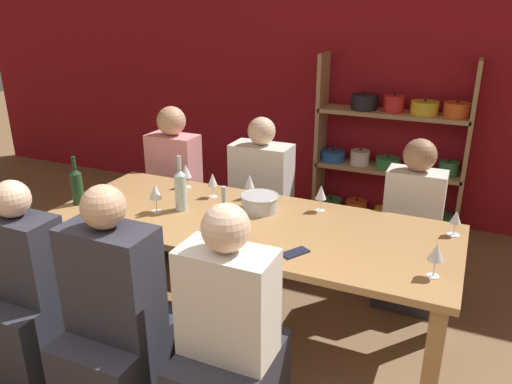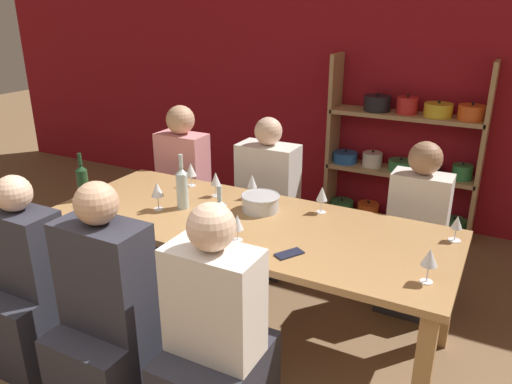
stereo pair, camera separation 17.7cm
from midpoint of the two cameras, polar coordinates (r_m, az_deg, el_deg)
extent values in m
cube|color=maroon|center=(4.89, 7.53, 13.33)|extent=(8.80, 0.06, 2.70)
cube|color=tan|center=(4.82, 6.36, 6.31)|extent=(0.04, 0.30, 1.55)
cube|color=tan|center=(4.61, 21.97, 4.22)|extent=(0.04, 0.30, 1.55)
cube|color=tan|center=(4.92, 13.24, -3.19)|extent=(1.30, 0.30, 0.04)
cylinder|color=#338447|center=(5.00, 7.47, -1.44)|extent=(0.23, 0.23, 0.12)
sphere|color=black|center=(4.97, 7.50, -0.67)|extent=(0.02, 0.02, 0.02)
cylinder|color=#E0561E|center=(4.93, 10.37, -1.77)|extent=(0.20, 0.20, 0.14)
sphere|color=black|center=(4.90, 10.43, -0.87)|extent=(0.02, 0.02, 0.02)
cylinder|color=gold|center=(4.89, 13.31, -2.40)|extent=(0.16, 0.16, 0.11)
sphere|color=black|center=(4.87, 13.38, -1.66)|extent=(0.02, 0.02, 0.02)
cylinder|color=red|center=(4.85, 16.33, -2.77)|extent=(0.22, 0.22, 0.13)
sphere|color=black|center=(4.82, 16.42, -1.93)|extent=(0.02, 0.02, 0.02)
cylinder|color=#338447|center=(4.83, 19.37, -3.20)|extent=(0.21, 0.21, 0.14)
sphere|color=black|center=(4.80, 19.49, -2.33)|extent=(0.02, 0.02, 0.02)
cube|color=tan|center=(4.74, 13.75, 2.54)|extent=(1.30, 0.30, 0.04)
cylinder|color=#235BAD|center=(4.83, 7.75, 4.14)|extent=(0.23, 0.23, 0.10)
sphere|color=black|center=(4.81, 7.78, 4.83)|extent=(0.02, 0.02, 0.02)
cylinder|color=silver|center=(4.76, 10.76, 3.91)|extent=(0.18, 0.18, 0.13)
sphere|color=black|center=(4.74, 10.82, 4.80)|extent=(0.02, 0.02, 0.02)
cylinder|color=#338447|center=(4.72, 13.82, 3.29)|extent=(0.22, 0.22, 0.09)
sphere|color=black|center=(4.70, 13.88, 3.97)|extent=(0.02, 0.02, 0.02)
cylinder|color=black|center=(4.68, 16.94, 2.86)|extent=(0.17, 0.17, 0.10)
sphere|color=black|center=(4.67, 17.02, 3.56)|extent=(0.02, 0.02, 0.02)
cylinder|color=#338447|center=(4.66, 20.12, 2.57)|extent=(0.17, 0.17, 0.13)
sphere|color=black|center=(4.64, 20.24, 3.44)|extent=(0.02, 0.02, 0.02)
cube|color=tan|center=(4.61, 14.30, 8.66)|extent=(1.30, 0.30, 0.04)
cylinder|color=black|center=(4.64, 11.20, 10.07)|extent=(0.23, 0.23, 0.13)
sphere|color=black|center=(4.63, 11.27, 11.03)|extent=(0.02, 0.02, 0.02)
cylinder|color=red|center=(4.59, 14.41, 9.75)|extent=(0.18, 0.18, 0.14)
sphere|color=black|center=(4.57, 14.50, 10.78)|extent=(0.02, 0.02, 0.02)
cylinder|color=gold|center=(4.56, 17.64, 9.15)|extent=(0.23, 0.23, 0.11)
sphere|color=black|center=(4.54, 17.74, 10.00)|extent=(0.02, 0.02, 0.02)
cylinder|color=#E0561E|center=(4.53, 20.93, 8.77)|extent=(0.22, 0.22, 0.12)
sphere|color=black|center=(4.52, 21.05, 9.67)|extent=(0.02, 0.02, 0.02)
cube|color=#AD7F4C|center=(3.01, -2.47, -3.67)|extent=(2.43, 0.94, 0.04)
cube|color=#AD7F4C|center=(3.53, -22.28, -8.24)|extent=(0.08, 0.08, 0.71)
cube|color=#AD7F4C|center=(2.62, 17.49, -18.64)|extent=(0.08, 0.08, 0.71)
cube|color=#AD7F4C|center=(4.03, -14.44, -3.56)|extent=(0.08, 0.08, 0.71)
cube|color=#AD7F4C|center=(3.27, 19.36, -10.25)|extent=(0.08, 0.08, 0.71)
cylinder|color=#B7BABC|center=(3.13, -1.19, -1.26)|extent=(0.23, 0.23, 0.10)
torus|color=#B7BABC|center=(3.11, -1.19, -0.45)|extent=(0.25, 0.25, 0.01)
cylinder|color=#B2C6C1|center=(3.16, -10.18, -0.07)|extent=(0.07, 0.07, 0.23)
cone|color=#B2C6C1|center=(3.12, -10.33, 2.20)|extent=(0.07, 0.07, 0.03)
cylinder|color=#B2C6C1|center=(3.10, -10.41, 3.28)|extent=(0.03, 0.03, 0.09)
cylinder|color=#19381E|center=(3.44, -21.15, 0.34)|extent=(0.07, 0.07, 0.21)
cone|color=#19381E|center=(3.41, -21.41, 2.22)|extent=(0.07, 0.07, 0.03)
cylinder|color=#19381E|center=(3.39, -21.53, 3.13)|extent=(0.03, 0.03, 0.08)
cylinder|color=#B2C6C1|center=(2.69, -5.49, -3.81)|extent=(0.07, 0.07, 0.22)
cone|color=#B2C6C1|center=(2.64, -5.58, -1.32)|extent=(0.07, 0.07, 0.03)
cylinder|color=#B2C6C1|center=(2.62, -5.62, -0.20)|extent=(0.03, 0.03, 0.08)
cylinder|color=white|center=(3.17, -19.32, -3.12)|extent=(0.06, 0.06, 0.00)
cylinder|color=white|center=(3.16, -19.39, -2.52)|extent=(0.01, 0.01, 0.07)
cone|color=white|center=(3.13, -19.56, -1.22)|extent=(0.08, 0.08, 0.09)
cylinder|color=white|center=(2.87, -5.27, -4.50)|extent=(0.07, 0.07, 0.00)
cylinder|color=white|center=(2.86, -5.30, -3.84)|extent=(0.01, 0.01, 0.07)
cone|color=white|center=(2.82, -5.35, -2.32)|extent=(0.08, 0.08, 0.10)
cylinder|color=white|center=(2.76, -3.49, -5.56)|extent=(0.06, 0.06, 0.00)
cylinder|color=white|center=(2.74, -3.51, -4.94)|extent=(0.01, 0.01, 0.06)
cone|color=white|center=(2.71, -3.54, -3.52)|extent=(0.07, 0.07, 0.09)
cylinder|color=beige|center=(2.72, -3.53, -3.95)|extent=(0.04, 0.04, 0.03)
cylinder|color=white|center=(3.20, -12.82, -2.17)|extent=(0.06, 0.06, 0.00)
cylinder|color=white|center=(3.19, -12.88, -1.45)|extent=(0.01, 0.01, 0.08)
cone|color=white|center=(3.15, -13.01, 0.03)|extent=(0.08, 0.08, 0.09)
cylinder|color=maroon|center=(3.16, -12.98, -0.37)|extent=(0.04, 0.04, 0.04)
cylinder|color=white|center=(3.00, 20.07, -4.63)|extent=(0.07, 0.07, 0.00)
cylinder|color=white|center=(2.98, 20.15, -3.99)|extent=(0.01, 0.01, 0.07)
cone|color=white|center=(2.96, 20.32, -2.73)|extent=(0.06, 0.06, 0.07)
cylinder|color=maroon|center=(2.96, 20.28, -3.05)|extent=(0.03, 0.03, 0.03)
cylinder|color=white|center=(3.15, 5.75, -2.13)|extent=(0.06, 0.06, 0.00)
cylinder|color=white|center=(3.13, 5.78, -1.46)|extent=(0.01, 0.01, 0.08)
cone|color=white|center=(3.10, 5.83, -0.04)|extent=(0.07, 0.07, 0.09)
cylinder|color=white|center=(3.58, -9.35, 0.56)|extent=(0.06, 0.06, 0.00)
cylinder|color=white|center=(3.57, -9.38, 1.13)|extent=(0.01, 0.01, 0.07)
cone|color=white|center=(3.54, -9.46, 2.40)|extent=(0.08, 0.08, 0.09)
cylinder|color=maroon|center=(3.55, -9.44, 2.03)|extent=(0.04, 0.04, 0.04)
cylinder|color=white|center=(2.53, 17.68, -9.16)|extent=(0.06, 0.06, 0.00)
cylinder|color=white|center=(2.51, 17.79, -8.27)|extent=(0.01, 0.01, 0.09)
cone|color=white|center=(2.47, 18.00, -6.55)|extent=(0.08, 0.08, 0.08)
cylinder|color=white|center=(3.33, -2.26, -0.70)|extent=(0.06, 0.06, 0.00)
cylinder|color=white|center=(3.32, -2.27, -0.09)|extent=(0.01, 0.01, 0.07)
cone|color=white|center=(3.29, -2.29, 1.25)|extent=(0.07, 0.07, 0.09)
cylinder|color=maroon|center=(3.30, -2.28, 0.86)|extent=(0.04, 0.04, 0.04)
cylinder|color=white|center=(3.38, -6.42, -0.54)|extent=(0.06, 0.06, 0.00)
cylinder|color=white|center=(3.36, -6.45, 0.09)|extent=(0.01, 0.01, 0.08)
cone|color=white|center=(3.33, -6.51, 1.42)|extent=(0.07, 0.07, 0.09)
cylinder|color=maroon|center=(3.34, -6.49, 1.05)|extent=(0.04, 0.04, 0.04)
cube|color=#1E2338|center=(2.62, 2.58, -6.97)|extent=(0.14, 0.16, 0.01)
cube|color=#2D2D38|center=(2.82, -16.88, -18.51)|extent=(0.45, 0.56, 0.46)
cube|color=#2D2D38|center=(2.54, -18.08, -9.60)|extent=(0.45, 0.25, 0.55)
sphere|color=tan|center=(2.38, -19.10, -1.65)|extent=(0.21, 0.21, 0.21)
cube|color=#2D2D38|center=(4.04, -0.66, -5.07)|extent=(0.46, 0.57, 0.43)
cube|color=silver|center=(3.85, -0.69, 1.48)|extent=(0.46, 0.25, 0.55)
sphere|color=beige|center=(3.74, -0.72, 6.98)|extent=(0.21, 0.21, 0.21)
cube|color=silver|center=(2.23, -5.60, -12.54)|extent=(0.42, 0.23, 0.51)
sphere|color=beige|center=(2.06, -5.95, -4.14)|extent=(0.21, 0.21, 0.21)
cube|color=#2D2D38|center=(3.69, 15.43, -8.74)|extent=(0.38, 0.47, 0.41)
cube|color=silver|center=(3.48, 16.17, -1.91)|extent=(0.38, 0.21, 0.54)
sphere|color=#9E7556|center=(3.36, 16.82, 4.05)|extent=(0.21, 0.21, 0.21)
cube|color=#2D2D38|center=(3.23, -25.36, -14.01)|extent=(0.42, 0.52, 0.48)
cube|color=#2D2D38|center=(3.01, -26.74, -6.58)|extent=(0.42, 0.23, 0.46)
sphere|color=beige|center=(2.88, -27.79, -0.73)|extent=(0.20, 0.20, 0.20)
cube|color=#2D2D38|center=(4.30, -10.12, -3.57)|extent=(0.40, 0.51, 0.45)
cube|color=pink|center=(4.12, -10.55, 2.72)|extent=(0.40, 0.22, 0.55)
sphere|color=tan|center=(4.02, -10.92, 7.98)|extent=(0.23, 0.23, 0.23)
camera|label=1|loc=(0.09, -91.67, -0.64)|focal=35.00mm
camera|label=2|loc=(0.09, 88.33, 0.64)|focal=35.00mm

